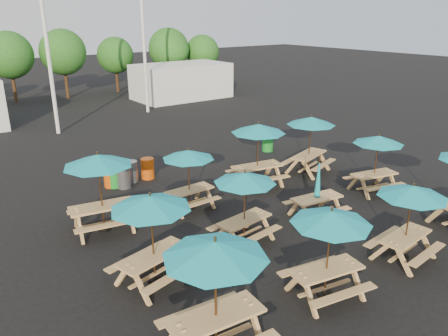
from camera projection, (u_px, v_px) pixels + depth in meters
ground at (251, 211)px, 14.50m from camera, size 120.00×120.00×0.00m
picnic_unit_0 at (215, 257)px, 7.86m from camera, size 2.17×2.17×2.41m
picnic_unit_1 at (151, 208)px, 10.03m from camera, size 2.29×2.29×2.31m
picnic_unit_2 at (98, 165)px, 12.56m from camera, size 2.33×2.33×2.43m
picnic_unit_3 at (331, 223)px, 9.54m from camera, size 2.11×2.11×2.19m
picnic_unit_4 at (245, 183)px, 12.01m from camera, size 1.93×1.93×2.11m
picnic_unit_5 at (188, 158)px, 14.13m from camera, size 1.73×1.73×2.07m
picnic_unit_6 at (412, 196)px, 11.08m from camera, size 1.90×1.90×2.13m
picnic_unit_7 at (317, 192)px, 13.79m from camera, size 1.86×1.68×2.12m
picnic_unit_8 at (258, 133)px, 15.99m from camera, size 2.34×2.34×2.43m
picnic_unit_10 at (378, 144)px, 15.50m from camera, size 2.14×2.14×2.15m
picnic_unit_11 at (311, 125)px, 17.43m from camera, size 2.40×2.40×2.35m
waste_bin_0 at (111, 176)px, 16.43m from camera, size 0.52×0.52×0.83m
waste_bin_1 at (114, 176)px, 16.42m from camera, size 0.52×0.52×0.83m
waste_bin_2 at (124, 177)px, 16.34m from camera, size 0.52×0.52×0.83m
waste_bin_3 at (131, 171)px, 16.93m from camera, size 0.52×0.52×0.83m
waste_bin_4 at (148, 168)px, 17.27m from camera, size 0.52×0.52×0.83m
waste_bin_5 at (268, 143)px, 20.72m from camera, size 0.52×0.52×0.83m
mast_0 at (43, 18)px, 21.93m from camera, size 0.20×0.20×12.00m
mast_1 at (142, 17)px, 27.11m from camera, size 0.20×0.20×12.00m
event_tent_1 at (181, 81)px, 33.48m from camera, size 7.00×4.00×2.60m
tree_3 at (9, 55)px, 31.02m from camera, size 3.36×3.36×5.09m
tree_4 at (63, 52)px, 32.72m from camera, size 3.41×3.41×5.17m
tree_5 at (115, 55)px, 35.64m from camera, size 2.94×2.94×4.45m
tree_6 at (169, 49)px, 36.41m from camera, size 3.38×3.38×5.13m
tree_7 at (202, 52)px, 38.49m from camera, size 2.95×2.95×4.48m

